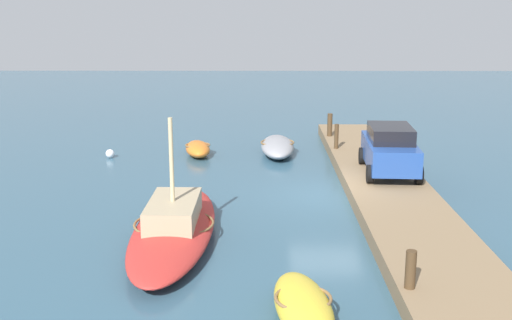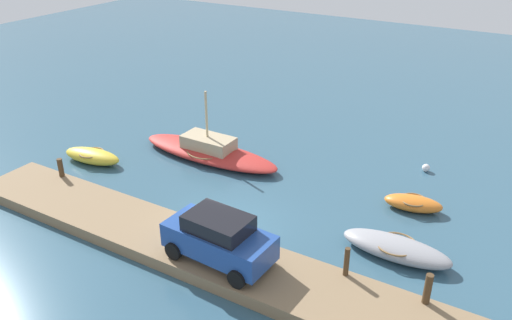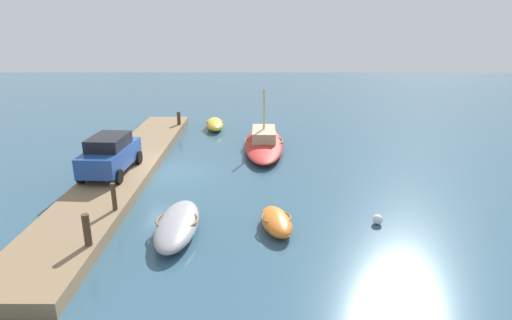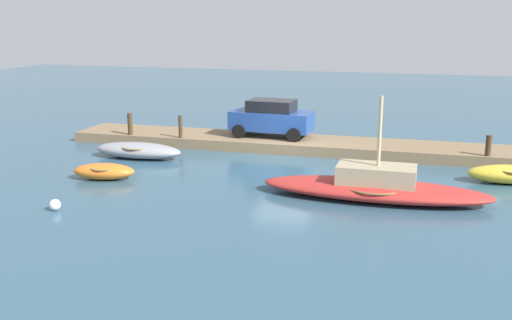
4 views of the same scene
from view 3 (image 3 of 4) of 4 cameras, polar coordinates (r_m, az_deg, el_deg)
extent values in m
plane|color=#33566B|center=(21.39, -11.63, -1.79)|extent=(84.00, 84.00, 0.00)
cube|color=#846B4C|center=(21.84, -16.99, -1.16)|extent=(21.48, 2.81, 0.47)
ellipsoid|color=gold|center=(29.59, -5.53, 4.79)|extent=(3.22, 1.52, 0.69)
torus|color=olive|center=(29.55, -5.55, 5.15)|extent=(1.36, 1.36, 0.07)
ellipsoid|color=orange|center=(15.49, 2.72, -8.21)|extent=(2.50, 1.44, 0.61)
torus|color=olive|center=(15.41, 2.73, -7.65)|extent=(1.28, 1.28, 0.07)
ellipsoid|color=#B72D28|center=(24.93, 1.04, 2.22)|extent=(7.75, 2.27, 0.62)
torus|color=olive|center=(24.88, 1.05, 2.60)|extent=(2.29, 2.29, 0.07)
cube|color=tan|center=(24.82, 1.05, 3.40)|extent=(2.62, 1.35, 0.67)
cylinder|color=#C6B284|center=(24.59, 1.07, 6.06)|extent=(0.12, 0.12, 3.01)
ellipsoid|color=#939399|center=(15.41, -10.47, -8.52)|extent=(3.97, 1.43, 0.68)
torus|color=olive|center=(15.33, -10.51, -7.89)|extent=(1.50, 1.50, 0.07)
cylinder|color=#47331E|center=(29.20, -10.29, 5.53)|extent=(0.23, 0.23, 0.86)
cylinder|color=#47331E|center=(16.61, -18.47, -4.66)|extent=(0.18, 0.18, 1.05)
cylinder|color=#47331E|center=(14.39, -21.68, -8.68)|extent=(0.23, 0.23, 1.05)
cube|color=#234793|center=(20.57, -18.90, 0.40)|extent=(3.90, 1.87, 0.89)
cube|color=black|center=(20.37, -19.11, 2.32)|extent=(2.21, 1.58, 0.54)
cylinder|color=black|center=(19.23, -17.92, -2.12)|extent=(0.65, 0.26, 0.64)
cylinder|color=black|center=(19.89, -22.39, -1.96)|extent=(0.65, 0.26, 0.64)
cylinder|color=black|center=(21.60, -15.45, 0.33)|extent=(0.65, 0.26, 0.64)
cylinder|color=black|center=(22.19, -19.52, 0.40)|extent=(0.65, 0.26, 0.64)
sphere|color=silver|center=(16.50, 15.94, -7.66)|extent=(0.37, 0.37, 0.37)
camera|label=1|loc=(40.62, -2.80, 17.20)|focal=44.01mm
camera|label=2|loc=(21.55, -66.02, 19.58)|focal=36.49mm
camera|label=4|loc=(32.25, 39.37, 12.19)|focal=41.40mm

